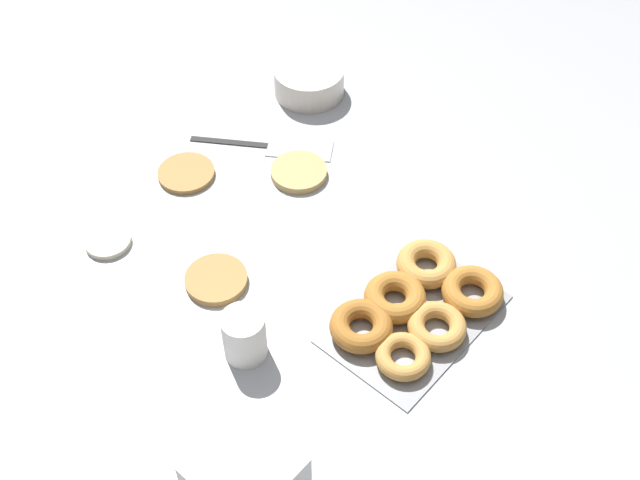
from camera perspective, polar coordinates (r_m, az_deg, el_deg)
The scene contains 9 objects.
ground_plane at distance 1.45m, azimuth -2.52°, elevation 0.55°, with size 3.00×3.00×0.00m, color #B2B5BA.
pancake_0 at distance 1.48m, azimuth -14.85°, elevation -0.08°, with size 0.08×0.08×0.01m, color beige.
pancake_1 at distance 1.57m, azimuth -9.49°, elevation 4.71°, with size 0.11×0.11×0.01m, color #B27F42.
pancake_2 at distance 1.38m, azimuth -7.39°, elevation -2.81°, with size 0.11×0.11×0.01m, color #B27F42.
pancake_3 at distance 1.55m, azimuth -1.51°, elevation 4.84°, with size 0.11×0.11×0.01m, color tan.
donut_tray at distance 1.33m, azimuth 6.85°, elevation -4.70°, with size 0.29×0.20×0.04m.
batter_bowl at distance 1.73m, azimuth -0.78°, elevation 11.25°, with size 0.15×0.15×0.06m.
paper_cup at distance 1.26m, azimuth -5.41°, elevation -6.79°, with size 0.07×0.07×0.09m.
spatula at distance 1.61m, azimuth -2.58°, elevation 6.63°, with size 0.19×0.26×0.01m.
Camera 1 is at (-0.69, -0.69, 1.08)m, focal length 45.00 mm.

